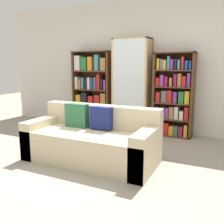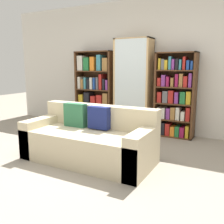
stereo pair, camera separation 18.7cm
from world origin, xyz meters
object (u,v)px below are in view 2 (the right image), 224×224
at_px(couch, 89,141).
at_px(bookshelf_right, 175,97).
at_px(wine_bottle, 135,135).
at_px(display_cabinet, 133,87).
at_px(bookshelf_left, 95,91).

relative_size(couch, bookshelf_right, 1.17).
distance_m(couch, bookshelf_right, 2.04).
xyz_separation_m(couch, wine_bottle, (0.28, 1.05, -0.15)).
relative_size(display_cabinet, wine_bottle, 5.45).
height_order(bookshelf_right, wine_bottle, bookshelf_right).
distance_m(bookshelf_left, wine_bottle, 1.67).
bearing_deg(display_cabinet, couch, -86.96).
bearing_deg(bookshelf_right, couch, -112.77).
relative_size(couch, display_cabinet, 0.99).
bearing_deg(wine_bottle, display_cabinet, 116.43).
bearing_deg(display_cabinet, bookshelf_left, 179.06).
distance_m(display_cabinet, wine_bottle, 1.16).
bearing_deg(couch, wine_bottle, 75.07).
height_order(display_cabinet, wine_bottle, display_cabinet).
height_order(bookshelf_left, display_cabinet, display_cabinet).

